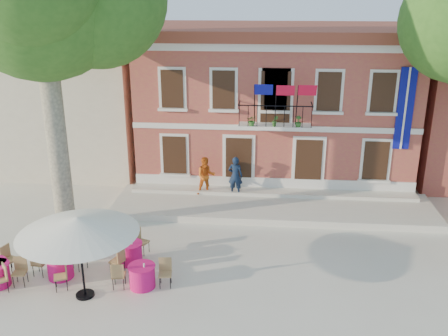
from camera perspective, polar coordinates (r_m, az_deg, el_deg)
ground at (r=18.37m, az=-0.80°, el=-10.19°), size 90.00×90.00×0.00m
main_building at (r=26.39m, az=5.78°, el=7.81°), size 13.50×9.59×7.50m
neighbor_west at (r=29.68m, az=-17.25°, el=7.24°), size 9.40×9.40×6.40m
terrace at (r=22.16m, az=5.54°, el=-4.40°), size 14.00×3.40×0.30m
patio_umbrella at (r=15.72m, az=-16.38°, el=-6.36°), size 3.68×3.68×2.74m
pedestrian_navy at (r=22.62m, az=1.31°, el=-0.90°), size 0.71×0.52×1.82m
pedestrian_orange at (r=22.67m, az=-2.08°, el=-0.93°), size 0.99×0.85×1.77m
cafe_table_1 at (r=17.90m, az=-18.22°, el=-10.58°), size 1.72×1.86×0.95m
cafe_table_3 at (r=16.75m, az=-9.35°, el=-12.01°), size 1.96×0.90×0.95m
cafe_table_4 at (r=18.17m, az=-10.68°, el=-9.42°), size 1.06×1.95×0.95m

